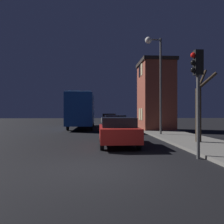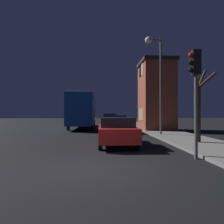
{
  "view_description": "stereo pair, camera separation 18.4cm",
  "coord_description": "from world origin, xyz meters",
  "px_view_note": "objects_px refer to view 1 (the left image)",
  "views": [
    {
      "loc": [
        -0.06,
        -6.55,
        1.68
      ],
      "look_at": [
        1.01,
        9.66,
        1.73
      ],
      "focal_mm": 35.0,
      "sensor_mm": 36.0,
      "label": 1
    },
    {
      "loc": [
        0.13,
        -6.56,
        1.68
      ],
      "look_at": [
        1.01,
        9.66,
        1.73
      ],
      "focal_mm": 35.0,
      "sensor_mm": 36.0,
      "label": 2
    }
  ],
  "objects_px": {
    "streetlamp": "(155,65)",
    "traffic_light": "(197,81)",
    "car_far_lane": "(109,119)",
    "bare_tree": "(199,105)",
    "car_near_lane": "(118,131)",
    "bus": "(82,108)",
    "car_mid_lane": "(115,123)"
  },
  "relations": [
    {
      "from": "traffic_light",
      "to": "car_far_lane",
      "type": "distance_m",
      "value": 21.29
    },
    {
      "from": "traffic_light",
      "to": "car_mid_lane",
      "type": "xyz_separation_m",
      "value": [
        -2.18,
        10.67,
        -2.07
      ]
    },
    {
      "from": "streetlamp",
      "to": "car_mid_lane",
      "type": "xyz_separation_m",
      "value": [
        -2.72,
        2.86,
        -4.36
      ]
    },
    {
      "from": "bus",
      "to": "car_mid_lane",
      "type": "distance_m",
      "value": 6.75
    },
    {
      "from": "car_near_lane",
      "to": "car_mid_lane",
      "type": "relative_size",
      "value": 0.91
    },
    {
      "from": "car_near_lane",
      "to": "traffic_light",
      "type": "bearing_deg",
      "value": -52.87
    },
    {
      "from": "traffic_light",
      "to": "car_mid_lane",
      "type": "height_order",
      "value": "traffic_light"
    },
    {
      "from": "car_mid_lane",
      "to": "traffic_light",
      "type": "bearing_deg",
      "value": -78.45
    },
    {
      "from": "traffic_light",
      "to": "car_far_lane",
      "type": "height_order",
      "value": "traffic_light"
    },
    {
      "from": "bus",
      "to": "car_near_lane",
      "type": "height_order",
      "value": "bus"
    },
    {
      "from": "bus",
      "to": "car_far_lane",
      "type": "distance_m",
      "value": 5.7
    },
    {
      "from": "bare_tree",
      "to": "car_near_lane",
      "type": "distance_m",
      "value": 4.57
    },
    {
      "from": "traffic_light",
      "to": "car_near_lane",
      "type": "height_order",
      "value": "traffic_light"
    },
    {
      "from": "traffic_light",
      "to": "bare_tree",
      "type": "height_order",
      "value": "bare_tree"
    },
    {
      "from": "streetlamp",
      "to": "bare_tree",
      "type": "xyz_separation_m",
      "value": [
        1.25,
        -4.24,
        -3.05
      ]
    },
    {
      "from": "bus",
      "to": "car_far_lane",
      "type": "xyz_separation_m",
      "value": [
        3.14,
        4.57,
        -1.33
      ]
    },
    {
      "from": "streetlamp",
      "to": "car_far_lane",
      "type": "height_order",
      "value": "streetlamp"
    },
    {
      "from": "traffic_light",
      "to": "bare_tree",
      "type": "xyz_separation_m",
      "value": [
        1.78,
        3.57,
        -0.76
      ]
    },
    {
      "from": "bus",
      "to": "bare_tree",
      "type": "bearing_deg",
      "value": -61.34
    },
    {
      "from": "streetlamp",
      "to": "traffic_light",
      "type": "bearing_deg",
      "value": -93.92
    },
    {
      "from": "streetlamp",
      "to": "car_far_lane",
      "type": "distance_m",
      "value": 14.22
    },
    {
      "from": "car_near_lane",
      "to": "bare_tree",
      "type": "bearing_deg",
      "value": 1.99
    },
    {
      "from": "streetlamp",
      "to": "bare_tree",
      "type": "height_order",
      "value": "streetlamp"
    },
    {
      "from": "car_far_lane",
      "to": "bare_tree",
      "type": "bearing_deg",
      "value": -77.34
    },
    {
      "from": "bus",
      "to": "car_mid_lane",
      "type": "height_order",
      "value": "bus"
    },
    {
      "from": "bare_tree",
      "to": "car_mid_lane",
      "type": "height_order",
      "value": "bare_tree"
    },
    {
      "from": "streetlamp",
      "to": "car_mid_lane",
      "type": "bearing_deg",
      "value": 133.48
    },
    {
      "from": "car_far_lane",
      "to": "bus",
      "type": "bearing_deg",
      "value": -124.45
    },
    {
      "from": "bare_tree",
      "to": "car_mid_lane",
      "type": "relative_size",
      "value": 0.86
    },
    {
      "from": "car_mid_lane",
      "to": "car_far_lane",
      "type": "xyz_separation_m",
      "value": [
        0.03,
        10.41,
        0.04
      ]
    },
    {
      "from": "traffic_light",
      "to": "car_far_lane",
      "type": "xyz_separation_m",
      "value": [
        -2.15,
        21.08,
        -2.03
      ]
    },
    {
      "from": "bus",
      "to": "car_near_lane",
      "type": "xyz_separation_m",
      "value": [
        2.7,
        -13.09,
        -1.39
      ]
    }
  ]
}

